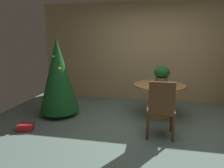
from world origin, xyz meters
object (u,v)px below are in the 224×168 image
(round_dining_table, at_px, (159,92))
(flower_vase, at_px, (162,74))
(gift_box_red, at_px, (26,127))
(holiday_tree, at_px, (58,76))
(wooden_chair_near, at_px, (161,107))

(round_dining_table, height_order, flower_vase, flower_vase)
(round_dining_table, xyz_separation_m, gift_box_red, (-2.38, -1.18, -0.47))
(holiday_tree, bearing_deg, wooden_chair_near, -17.74)
(flower_vase, distance_m, holiday_tree, 2.17)
(round_dining_table, bearing_deg, gift_box_red, -153.70)
(round_dining_table, relative_size, gift_box_red, 3.52)
(wooden_chair_near, bearing_deg, flower_vase, 88.11)
(wooden_chair_near, relative_size, holiday_tree, 0.59)
(holiday_tree, relative_size, gift_box_red, 5.48)
(round_dining_table, relative_size, wooden_chair_near, 1.09)
(flower_vase, bearing_deg, wooden_chair_near, -91.89)
(wooden_chair_near, relative_size, gift_box_red, 3.24)
(wooden_chair_near, distance_m, gift_box_red, 2.43)
(flower_vase, xyz_separation_m, gift_box_red, (-2.41, -1.14, -0.86))
(flower_vase, height_order, wooden_chair_near, flower_vase)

